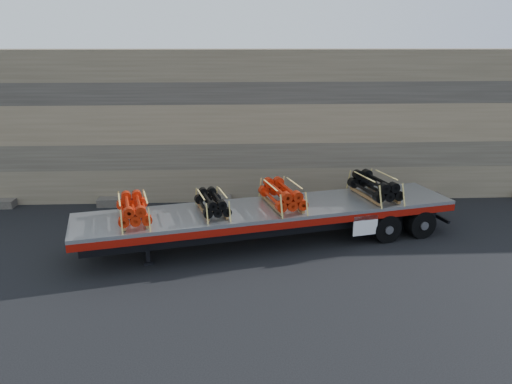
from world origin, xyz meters
TOP-DOWN VIEW (x-y plane):
  - ground at (0.00, 0.00)m, footprint 120.00×120.00m
  - rock_wall at (0.00, 6.50)m, footprint 44.00×3.00m
  - trailer at (-0.97, -0.11)m, footprint 14.48×6.04m
  - bundle_front at (-5.77, -1.28)m, footprint 1.55×2.34m
  - bundle_midfront at (-3.09, -0.62)m, footprint 1.40×2.11m
  - bundle_midrear at (-0.50, 0.01)m, footprint 1.67×2.52m
  - bundle_rear at (3.26, 0.93)m, footprint 1.71×2.58m

SIDE VIEW (x-z plane):
  - ground at x=0.00m, z-range 0.00..0.00m
  - trailer at x=-0.97m, z-range 0.00..1.42m
  - bundle_midfront at x=-3.09m, z-range 1.42..2.11m
  - bundle_front at x=-5.77m, z-range 1.42..2.18m
  - bundle_midrear at x=-0.50m, z-range 1.42..2.24m
  - bundle_rear at x=3.26m, z-range 1.42..2.26m
  - rock_wall at x=0.00m, z-range 0.00..7.00m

